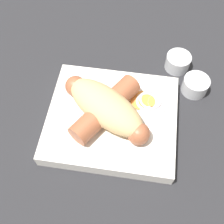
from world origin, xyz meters
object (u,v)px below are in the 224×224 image
(bread_roll, at_px, (105,108))
(sausage, at_px, (106,109))
(food_tray, at_px, (112,119))
(condiment_cup_near, at_px, (195,86))
(condiment_cup_far, at_px, (178,63))

(bread_roll, relative_size, sausage, 1.04)
(bread_roll, xyz_separation_m, sausage, (0.00, -0.00, -0.01))
(food_tray, relative_size, sausage, 1.43)
(bread_roll, xyz_separation_m, condiment_cup_near, (-0.15, -0.09, -0.04))
(food_tray, height_order, sausage, sausage)
(food_tray, height_order, bread_roll, bread_roll)
(sausage, bearing_deg, condiment_cup_far, -129.53)
(bread_roll, height_order, condiment_cup_near, bread_roll)
(condiment_cup_near, bearing_deg, food_tray, 33.08)
(food_tray, distance_m, sausage, 0.03)
(food_tray, height_order, condiment_cup_near, condiment_cup_near)
(sausage, distance_m, condiment_cup_far, 0.19)
(food_tray, relative_size, condiment_cup_far, 4.58)
(food_tray, xyz_separation_m, condiment_cup_far, (-0.11, -0.14, -0.00))
(bread_roll, distance_m, condiment_cup_near, 0.18)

